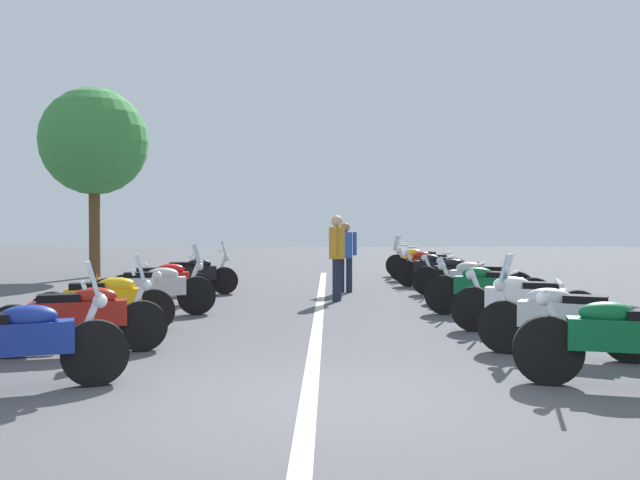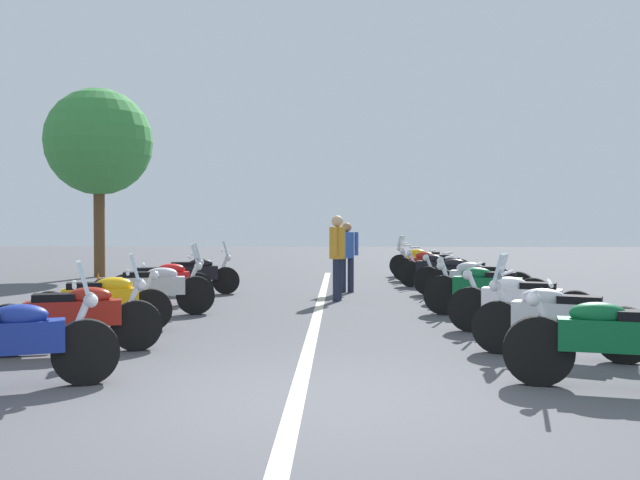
{
  "view_description": "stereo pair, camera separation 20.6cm",
  "coord_description": "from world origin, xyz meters",
  "views": [
    {
      "loc": [
        -5.92,
        -0.19,
        1.57
      ],
      "look_at": [
        7.35,
        0.0,
        1.25
      ],
      "focal_mm": 38.58,
      "sensor_mm": 36.0,
      "label": 1
    },
    {
      "loc": [
        -5.92,
        -0.39,
        1.57
      ],
      "look_at": [
        7.35,
        0.0,
        1.25
      ],
      "focal_mm": 38.58,
      "sensor_mm": 36.0,
      "label": 2
    }
  ],
  "objects": [
    {
      "name": "motorcycle_right_row_2",
      "position": [
        3.82,
        -2.93,
        0.46
      ],
      "size": [
        0.96,
        1.99,
        1.0
      ],
      "rotation": [
        0.0,
        0.0,
        1.21
      ],
      "color": "black",
      "rests_on": "ground_plane"
    },
    {
      "name": "motorcycle_left_row_5",
      "position": [
        9.08,
        2.83,
        0.46
      ],
      "size": [
        0.71,
        2.04,
        1.19
      ],
      "rotation": [
        0.0,
        0.0,
        -1.37
      ],
      "color": "black",
      "rests_on": "ground_plane"
    },
    {
      "name": "motorcycle_right_row_3",
      "position": [
        5.66,
        -2.84,
        0.47
      ],
      "size": [
        0.97,
        2.07,
        1.02
      ],
      "rotation": [
        0.0,
        0.0,
        1.22
      ],
      "color": "black",
      "rests_on": "ground_plane"
    },
    {
      "name": "motorcycle_left_row_0",
      "position": [
        0.39,
        2.77,
        0.47
      ],
      "size": [
        1.01,
        2.08,
        1.21
      ],
      "rotation": [
        0.0,
        0.0,
        -1.19
      ],
      "color": "black",
      "rests_on": "ground_plane"
    },
    {
      "name": "bystander_1",
      "position": [
        9.63,
        -0.54,
        0.92
      ],
      "size": [
        0.32,
        0.53,
        1.58
      ],
      "rotation": [
        0.0,
        0.0,
        3.26
      ],
      "color": "#1E2338",
      "rests_on": "ground_plane"
    },
    {
      "name": "motorcycle_right_row_5",
      "position": [
        8.91,
        -3.01,
        0.45
      ],
      "size": [
        0.9,
        2.09,
        0.99
      ],
      "rotation": [
        0.0,
        0.0,
        1.29
      ],
      "color": "black",
      "rests_on": "ground_plane"
    },
    {
      "name": "roadside_tree_0",
      "position": [
        14.02,
        6.68,
        3.93
      ],
      "size": [
        3.11,
        3.11,
        5.51
      ],
      "color": "brown",
      "rests_on": "ground_plane"
    },
    {
      "name": "motorcycle_right_row_8",
      "position": [
        14.06,
        -2.77,
        0.47
      ],
      "size": [
        1.04,
        1.9,
        1.22
      ],
      "rotation": [
        0.0,
        0.0,
        1.13
      ],
      "color": "black",
      "rests_on": "ground_plane"
    },
    {
      "name": "motorcycle_left_row_2",
      "position": [
        3.81,
        3.02,
        0.45
      ],
      "size": [
        0.84,
        1.96,
        0.99
      ],
      "rotation": [
        0.0,
        0.0,
        -1.27
      ],
      "color": "black",
      "rests_on": "ground_plane"
    },
    {
      "name": "motorcycle_right_row_7",
      "position": [
        12.42,
        -2.81,
        0.46
      ],
      "size": [
        1.03,
        2.05,
        1.0
      ],
      "rotation": [
        0.0,
        0.0,
        1.18
      ],
      "color": "black",
      "rests_on": "ground_plane"
    },
    {
      "name": "motorcycle_right_row_1",
      "position": [
        2.13,
        -2.91,
        0.47
      ],
      "size": [
        1.02,
        1.9,
        1.21
      ],
      "rotation": [
        0.0,
        0.0,
        1.15
      ],
      "color": "black",
      "rests_on": "ground_plane"
    },
    {
      "name": "bystander_0",
      "position": [
        7.9,
        -0.33,
        1.02
      ],
      "size": [
        0.52,
        0.32,
        1.73
      ],
      "rotation": [
        0.0,
        0.0,
        4.49
      ],
      "color": "#1E2338",
      "rests_on": "ground_plane"
    },
    {
      "name": "motorcycle_left_row_3",
      "position": [
        5.63,
        2.79,
        0.47
      ],
      "size": [
        0.81,
        2.1,
        1.22
      ],
      "rotation": [
        0.0,
        0.0,
        -1.31
      ],
      "color": "black",
      "rests_on": "ground_plane"
    },
    {
      "name": "motorcycle_right_row_0",
      "position": [
        0.59,
        -2.99,
        0.47
      ],
      "size": [
        0.84,
        2.07,
        1.02
      ],
      "rotation": [
        0.0,
        0.0,
        1.33
      ],
      "color": "black",
      "rests_on": "ground_plane"
    },
    {
      "name": "lane_centre_stripe",
      "position": [
        5.57,
        0.0,
        0.0
      ],
      "size": [
        20.38,
        0.16,
        0.01
      ],
      "primitive_type": "cube",
      "color": "beige",
      "rests_on": "ground_plane"
    },
    {
      "name": "motorcycle_left_row_1",
      "position": [
        2.24,
        2.79,
        0.46
      ],
      "size": [
        0.87,
        2.03,
        1.2
      ],
      "rotation": [
        0.0,
        0.0,
        -1.26
      ],
      "color": "black",
      "rests_on": "ground_plane"
    },
    {
      "name": "motorcycle_right_row_4",
      "position": [
        7.22,
        -3.02,
        0.47
      ],
      "size": [
        1.04,
        1.97,
        1.02
      ],
      "rotation": [
        0.0,
        0.0,
        1.15
      ],
      "color": "black",
      "rests_on": "ground_plane"
    },
    {
      "name": "motorcycle_right_row_6",
      "position": [
        10.75,
        -2.77,
        0.46
      ],
      "size": [
        1.11,
        1.93,
        1.0
      ],
      "rotation": [
        0.0,
        0.0,
        1.1
      ],
      "color": "black",
      "rests_on": "ground_plane"
    },
    {
      "name": "motorcycle_left_row_4",
      "position": [
        7.17,
        3.01,
        0.46
      ],
      "size": [
        0.83,
        1.93,
        1.19
      ],
      "rotation": [
        0.0,
        0.0,
        -1.28
      ],
      "color": "black",
      "rests_on": "ground_plane"
    },
    {
      "name": "ground_plane",
      "position": [
        0.0,
        0.0,
        0.0
      ],
      "size": [
        80.0,
        80.0,
        0.0
      ],
      "primitive_type": "plane",
      "color": "#4C4C51"
    },
    {
      "name": "traffic_cone_0",
      "position": [
        7.37,
        4.35,
        0.29
      ],
      "size": [
        0.36,
        0.36,
        0.61
      ],
      "color": "orange",
      "rests_on": "ground_plane"
    }
  ]
}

